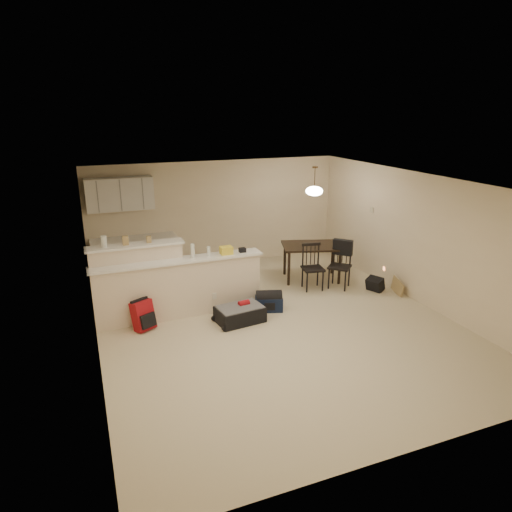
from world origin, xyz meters
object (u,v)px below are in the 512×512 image
dining_table (312,249)px  navy_duffel (269,304)px  red_backpack (143,315)px  dining_chair_near (313,267)px  dining_chair_far (340,265)px  black_daypack (375,284)px  pendant_lamp (314,191)px  suitcase (240,314)px

dining_table → navy_duffel: (-1.53, -1.19, -0.56)m
red_backpack → dining_chair_near: bearing=-18.7°
dining_table → dining_chair_far: dining_chair_far is taller
red_backpack → black_daypack: 4.76m
dining_table → dining_chair_near: bearing=-97.8°
dining_chair_far → navy_duffel: dining_chair_far is taller
dining_chair_near → red_backpack: dining_chair_near is taller
pendant_lamp → dining_chair_near: bearing=-115.3°
navy_duffel → black_daypack: bearing=20.0°
dining_chair_far → red_backpack: dining_chair_far is taller
pendant_lamp → suitcase: (-2.19, -1.44, -1.85)m
suitcase → red_backpack: bearing=161.4°
dining_chair_near → pendant_lamp: bearing=74.1°
suitcase → navy_duffel: size_ratio=1.62×
dining_chair_near → suitcase: dining_chair_near is taller
dining_table → suitcase: (-2.19, -1.44, -0.56)m
red_backpack → navy_duffel: size_ratio=1.02×
suitcase → black_daypack: (3.11, 0.33, 0.00)m
dining_table → suitcase: size_ratio=1.79×
suitcase → red_backpack: (-1.65, 0.33, 0.12)m
dining_chair_near → red_backpack: bearing=-161.6°
dining_table → pendant_lamp: 1.29m
black_daypack → dining_table: bearing=15.6°
dining_chair_near → black_daypack: 1.35m
dining_chair_near → dining_chair_far: (0.57, -0.13, 0.01)m
dining_chair_near → dining_chair_far: 0.58m
red_backpack → dining_chair_far: bearing=-21.7°
red_backpack → black_daypack: size_ratio=1.61×
suitcase → navy_duffel: suitcase is taller
pendant_lamp → dining_chair_near: 1.62m
red_backpack → navy_duffel: (2.31, -0.09, -0.12)m
dining_chair_far → pendant_lamp: bearing=160.9°
black_daypack → suitcase: bearing=71.9°
red_backpack → black_daypack: bearing=-27.7°
navy_duffel → dining_table: bearing=56.0°
pendant_lamp → dining_table: bearing=0.0°
dining_table → red_backpack: (-3.84, -1.11, -0.44)m
suitcase → dining_table: bearing=26.0°
dining_chair_far → red_backpack: bearing=-128.2°
dining_chair_far → suitcase: 2.64m
dining_chair_near → dining_chair_far: dining_chair_far is taller
pendant_lamp → navy_duffel: bearing=-142.0°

